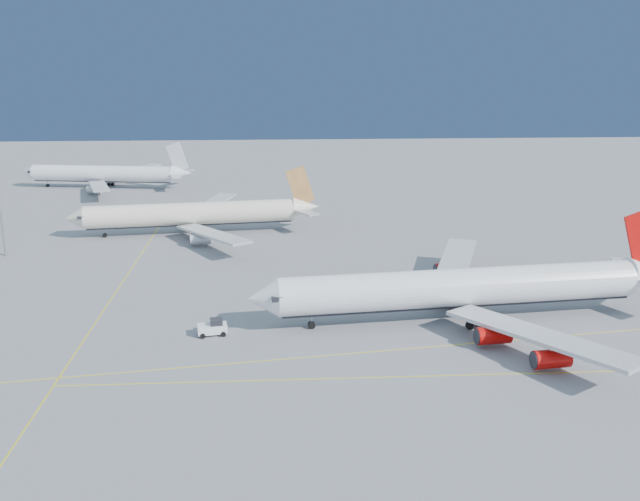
{
  "coord_description": "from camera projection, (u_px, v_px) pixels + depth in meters",
  "views": [
    {
      "loc": [
        -10.25,
        -100.54,
        42.26
      ],
      "look_at": [
        -2.85,
        24.29,
        7.0
      ],
      "focal_mm": 40.0,
      "sensor_mm": 36.0,
      "label": 1
    }
  ],
  "objects": [
    {
      "name": "ground",
      "position": [
        348.0,
        337.0,
        108.65
      ],
      "size": [
        500.0,
        500.0,
        0.0
      ],
      "primitive_type": "plane",
      "color": "slate",
      "rests_on": "ground"
    },
    {
      "name": "taxiway_lines",
      "position": [
        253.0,
        324.0,
        113.9
      ],
      "size": [
        118.86,
        140.0,
        0.02
      ],
      "color": "yellow",
      "rests_on": "ground"
    },
    {
      "name": "airliner_virgin",
      "position": [
        469.0,
        288.0,
        114.83
      ],
      "size": [
        71.28,
        63.68,
        17.58
      ],
      "rotation": [
        0.0,
        0.0,
        0.11
      ],
      "color": "white",
      "rests_on": "ground"
    },
    {
      "name": "airliner_etihad",
      "position": [
        196.0,
        214.0,
        169.1
      ],
      "size": [
        59.81,
        54.88,
        15.61
      ],
      "rotation": [
        0.0,
        0.0,
        0.12
      ],
      "color": "beige",
      "rests_on": "ground"
    },
    {
      "name": "airliner_third",
      "position": [
        107.0,
        174.0,
        225.01
      ],
      "size": [
        55.62,
        50.81,
        14.94
      ],
      "rotation": [
        0.0,
        0.0,
        -0.15
      ],
      "color": "white",
      "rests_on": "ground"
    },
    {
      "name": "pushback_tug",
      "position": [
        213.0,
        328.0,
        109.4
      ],
      "size": [
        4.79,
        3.36,
        2.52
      ],
      "rotation": [
        0.0,
        0.0,
        0.17
      ],
      "color": "white",
      "rests_on": "ground"
    }
  ]
}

